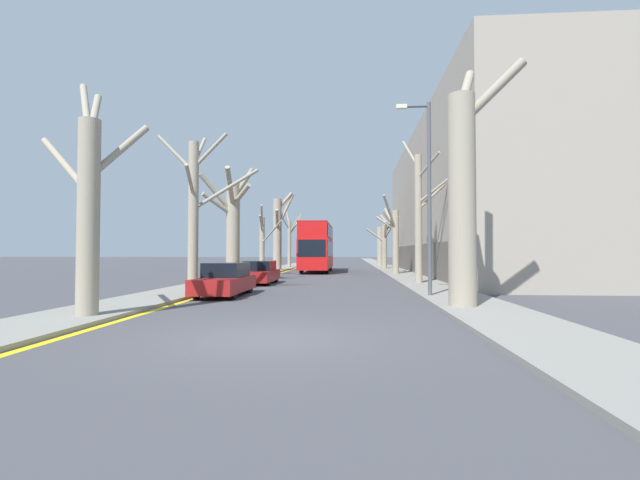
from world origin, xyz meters
The scene contains 20 objects.
ground_plane centered at (0.00, 0.00, 0.00)m, with size 300.00×300.00×0.00m, color #424247.
sidewalk_left centered at (-5.92, 50.00, 0.06)m, with size 2.66×120.00×0.12m, color gray.
sidewalk_right centered at (5.92, 50.00, 0.06)m, with size 2.66×120.00×0.12m, color gray.
building_facade_right centered at (12.23, 28.55, 6.13)m, with size 10.08×37.46×12.28m.
kerb_line_stripe centered at (-4.41, 50.00, 0.00)m, with size 0.24×120.00×0.01m, color yellow.
street_tree_left_0 centered at (-5.53, 2.24, 3.26)m, with size 3.69×2.21×7.28m.
street_tree_left_1 centered at (-5.37, 9.97, 3.88)m, with size 4.83×2.95×7.44m.
street_tree_left_2 centered at (-5.66, 17.18, 3.58)m, with size 3.32×2.85×7.20m.
street_tree_left_3 centered at (-5.39, 25.22, 2.65)m, with size 2.26×2.43×5.54m.
street_tree_left_4 centered at (-5.41, 32.66, 3.86)m, with size 2.05×2.83×7.85m.
street_tree_left_5 centered at (-5.34, 40.39, 3.34)m, with size 2.52×2.92×7.41m.
street_tree_right_0 centered at (5.45, 4.96, 3.87)m, with size 2.46×1.92×8.30m.
street_tree_right_1 centered at (5.74, 15.46, 4.10)m, with size 2.93×3.91×8.74m.
street_tree_right_2 centered at (5.33, 26.04, 3.05)m, with size 1.85×3.60×6.35m.
street_tree_right_3 centered at (5.39, 36.99, 2.70)m, with size 3.40×3.35×5.59m.
street_tree_right_4 centered at (5.77, 48.04, 3.01)m, with size 2.57×1.88×6.53m.
double_decker_bus centered at (-1.38, 30.83, 2.52)m, with size 2.56×10.81×4.45m.
parked_car_0 centered at (-3.55, 8.73, 0.66)m, with size 1.72×4.36×1.40m.
parked_car_1 centered at (-3.55, 15.50, 0.64)m, with size 1.78×4.26×1.33m.
lamp_post centered at (4.88, 8.34, 4.44)m, with size 1.40×0.20×7.96m.
Camera 1 is at (1.81, -9.19, 1.85)m, focal length 24.00 mm.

